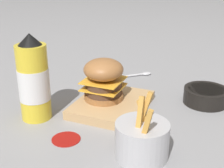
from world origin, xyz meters
The scene contains 8 objects.
ground_plane centered at (0.00, 0.00, 0.00)m, with size 6.00×6.00×0.00m, color gray.
serving_board centered at (-0.01, 0.07, 0.01)m, with size 0.23×0.19×0.02m.
burger centered at (-0.01, 0.04, 0.09)m, with size 0.11×0.11×0.12m.
ketchup_bottle centered at (0.12, -0.10, 0.11)m, with size 0.08×0.08×0.23m.
fries_basket centered at (0.18, 0.22, 0.04)m, with size 0.12×0.12×0.15m.
side_bowl centered at (-0.15, 0.31, 0.02)m, with size 0.13×0.13×0.05m.
spoon centered at (-0.28, 0.05, 0.01)m, with size 0.14×0.14×0.01m.
ketchup_puddle centered at (0.19, 0.03, 0.00)m, with size 0.07×0.07×0.00m.
Camera 1 is at (0.73, 0.38, 0.40)m, focal length 50.00 mm.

